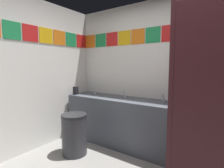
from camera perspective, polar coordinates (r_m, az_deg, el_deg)
wall_back at (r=3.09m, az=18.06°, el=2.86°), size 3.70×0.09×2.54m
wall_side at (r=3.09m, az=-29.46°, el=2.39°), size 0.09×3.15×2.54m
vanity_counter at (r=3.24m, az=3.21°, el=-11.85°), size 2.15×0.57×0.85m
faucet_left at (r=3.62m, az=-5.72°, el=-2.43°), size 0.04×0.10×0.14m
faucet_center at (r=3.20m, az=4.10°, el=-3.50°), size 0.04×0.10×0.14m
faucet_right at (r=2.91m, az=16.40°, el=-4.69°), size 0.04×0.10×0.14m
soap_dispenser at (r=3.62m, az=-11.74°, el=-2.09°), size 0.09×0.09×0.16m
stall_divider at (r=1.95m, az=27.01°, el=-7.64°), size 0.92×1.53×1.98m
trash_bin at (r=3.00m, az=-12.15°, el=-15.64°), size 0.41×0.41×0.66m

